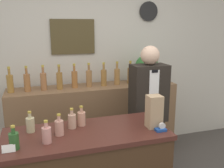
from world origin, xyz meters
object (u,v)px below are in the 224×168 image
object	(u,v)px
paper_bag	(154,112)
potted_plant	(147,68)
shopkeeper	(148,115)
tape_dispenser	(161,128)

from	to	relation	value
paper_bag	potted_plant	bearing A→B (deg)	67.68
shopkeeper	paper_bag	distance (m)	0.69
paper_bag	tape_dispenser	world-z (taller)	paper_bag
shopkeeper	potted_plant	bearing A→B (deg)	66.98
potted_plant	paper_bag	distance (m)	1.32
potted_plant	paper_bag	size ratio (longest dim) A/B	1.37
potted_plant	paper_bag	bearing A→B (deg)	-112.32
shopkeeper	tape_dispenser	xyz separation A→B (m)	(-0.21, -0.68, 0.15)
shopkeeper	potted_plant	distance (m)	0.80
shopkeeper	tape_dispenser	size ratio (longest dim) A/B	17.41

